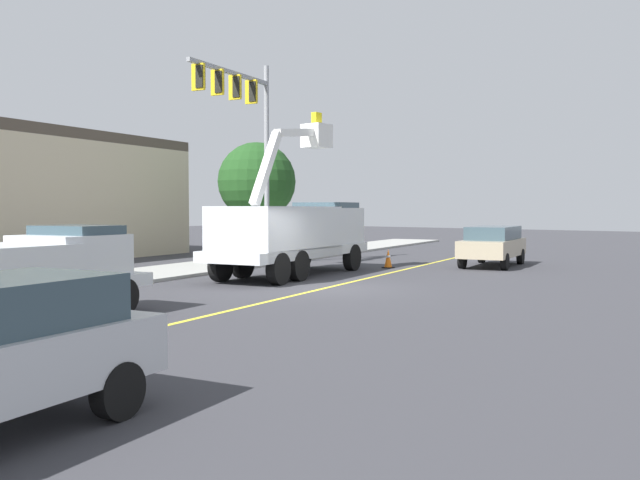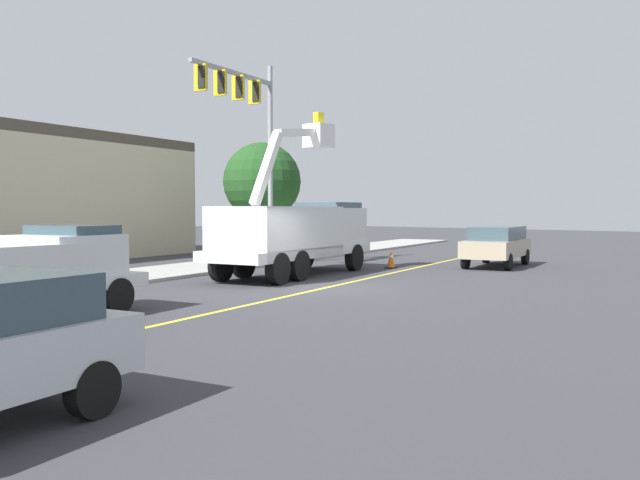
{
  "view_description": "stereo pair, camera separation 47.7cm",
  "coord_description": "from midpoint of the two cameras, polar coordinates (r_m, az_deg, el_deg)",
  "views": [
    {
      "loc": [
        -16.04,
        -12.61,
        2.45
      ],
      "look_at": [
        1.33,
        1.25,
        1.4
      ],
      "focal_mm": 37.54,
      "sensor_mm": 36.0,
      "label": 1
    },
    {
      "loc": [
        -15.74,
        -12.98,
        2.45
      ],
      "look_at": [
        1.33,
        1.25,
        1.4
      ],
      "focal_mm": 37.54,
      "sensor_mm": 36.0,
      "label": 2
    }
  ],
  "objects": [
    {
      "name": "lane_centre_stripe",
      "position": [
        20.55,
        -0.25,
        -4.13
      ],
      "size": [
        49.06,
        9.97,
        0.01
      ],
      "primitive_type": "cube",
      "rotation": [
        0.0,
        0.0,
        0.2
      ],
      "color": "yellow",
      "rests_on": "ground"
    },
    {
      "name": "traffic_signal_mast",
      "position": [
        28.52,
        -6.93,
        10.31
      ],
      "size": [
        5.46,
        1.34,
        8.71
      ],
      "color": "gray",
      "rests_on": "ground"
    },
    {
      "name": "passing_minivan",
      "position": [
        29.21,
        14.07,
        -0.28
      ],
      "size": [
        5.08,
        2.81,
        1.69
      ],
      "color": "tan",
      "rests_on": "ground"
    },
    {
      "name": "utility_bucket_truck",
      "position": [
        24.49,
        -2.79,
        0.7
      ],
      "size": [
        8.53,
        4.06,
        6.15
      ],
      "color": "silver",
      "rests_on": "ground"
    },
    {
      "name": "service_pickup_truck",
      "position": [
        15.6,
        -24.74,
        -2.44
      ],
      "size": [
        5.9,
        3.16,
        2.06
      ],
      "color": "silver",
      "rests_on": "ground"
    },
    {
      "name": "traffic_cone_mid_front",
      "position": [
        27.59,
        5.34,
        -1.6
      ],
      "size": [
        0.4,
        0.4,
        0.78
      ],
      "color": "black",
      "rests_on": "ground"
    },
    {
      "name": "street_tree_right",
      "position": [
        34.56,
        -5.8,
        4.99
      ],
      "size": [
        4.0,
        4.0,
        5.84
      ],
      "color": "brown",
      "rests_on": "ground"
    },
    {
      "name": "sidewalk_far_side",
      "position": [
        24.87,
        -15.7,
        -2.91
      ],
      "size": [
        59.54,
        15.31,
        0.12
      ],
      "primitive_type": "cube",
      "rotation": [
        0.0,
        0.0,
        0.2
      ],
      "color": "#9E9E99",
      "rests_on": "ground"
    },
    {
      "name": "ground",
      "position": [
        20.55,
        -0.25,
        -4.14
      ],
      "size": [
        120.0,
        120.0,
        0.0
      ],
      "primitive_type": "plane",
      "color": "#38383D"
    }
  ]
}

